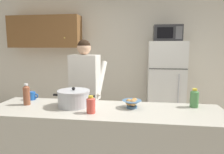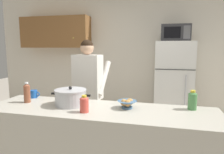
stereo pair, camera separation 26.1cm
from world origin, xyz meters
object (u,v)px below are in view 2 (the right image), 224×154
object	(u,v)px
bread_bowl	(127,104)
coffee_mug	(34,94)
bottle_near_edge	(27,93)
cooking_pot	(71,97)
bottle_mid_counter	(192,100)
refrigerator	(173,88)
person_near_pot	(88,83)
bottle_far_corner	(84,104)
microwave	(175,33)

from	to	relation	value
bread_bowl	coffee_mug	bearing A→B (deg)	172.06
coffee_mug	bottle_near_edge	distance (m)	0.23
cooking_pot	bread_bowl	world-z (taller)	cooking_pot
bottle_near_edge	bottle_mid_counter	world-z (taller)	bottle_near_edge
refrigerator	coffee_mug	size ratio (longest dim) A/B	12.52
person_near_pot	bread_bowl	xyz separation A→B (m)	(0.71, -0.77, -0.06)
refrigerator	bottle_far_corner	size ratio (longest dim) A/B	9.75
bread_bowl	refrigerator	bearing A→B (deg)	73.29
cooking_pot	bread_bowl	distance (m)	0.62
bottle_near_edge	bottle_mid_counter	distance (m)	1.79
refrigerator	bread_bowl	bearing A→B (deg)	-106.71
refrigerator	person_near_pot	world-z (taller)	person_near_pot
refrigerator	bottle_far_corner	xyz separation A→B (m)	(-0.91, -1.99, 0.18)
microwave	person_near_pot	bearing A→B (deg)	-141.85
bread_bowl	bottle_mid_counter	xyz separation A→B (m)	(0.64, 0.12, 0.05)
coffee_mug	bottle_near_edge	xyz separation A→B (m)	(0.06, -0.21, 0.07)
bread_bowl	microwave	bearing A→B (deg)	73.10
bottle_near_edge	bottle_mid_counter	bearing A→B (deg)	5.22
bottle_mid_counter	bottle_near_edge	bearing A→B (deg)	-174.78
person_near_pot	bottle_mid_counter	world-z (taller)	person_near_pot
cooking_pot	coffee_mug	world-z (taller)	cooking_pot
cooking_pot	bottle_mid_counter	distance (m)	1.27
microwave	person_near_pot	distance (m)	1.75
coffee_mug	bottle_far_corner	distance (m)	0.91
microwave	coffee_mug	distance (m)	2.48
bottle_mid_counter	bottle_far_corner	bearing A→B (deg)	-161.50
coffee_mug	bottle_far_corner	xyz separation A→B (m)	(0.82, -0.39, 0.03)
bottle_mid_counter	bottle_far_corner	xyz separation A→B (m)	(-1.02, -0.34, -0.01)
person_near_pot	coffee_mug	xyz separation A→B (m)	(-0.49, -0.60, -0.06)
refrigerator	person_near_pot	size ratio (longest dim) A/B	1.00
microwave	bread_bowl	world-z (taller)	microwave
person_near_pot	bottle_near_edge	distance (m)	0.92
bottle_near_edge	bottle_mid_counter	size ratio (longest dim) A/B	1.18
microwave	refrigerator	bearing A→B (deg)	90.07
microwave	coffee_mug	size ratio (longest dim) A/B	3.66
refrigerator	bottle_mid_counter	world-z (taller)	refrigerator
bottle_far_corner	refrigerator	bearing A→B (deg)	65.40
bottle_near_edge	bottle_mid_counter	xyz separation A→B (m)	(1.78, 0.16, -0.02)
bread_bowl	bottle_near_edge	bearing A→B (deg)	-177.91
cooking_pot	bread_bowl	size ratio (longest dim) A/B	2.24
refrigerator	bottle_near_edge	bearing A→B (deg)	-132.72
refrigerator	coffee_mug	bearing A→B (deg)	-137.22
cooking_pot	bottle_far_corner	xyz separation A→B (m)	(0.23, -0.20, -0.00)
refrigerator	bottle_mid_counter	bearing A→B (deg)	-86.10
coffee_mug	bottle_far_corner	bearing A→B (deg)	-25.36
coffee_mug	bottle_near_edge	size ratio (longest dim) A/B	0.56
microwave	cooking_pot	size ratio (longest dim) A/B	1.06
person_near_pot	bread_bowl	distance (m)	1.05
microwave	coffee_mug	xyz separation A→B (m)	(-1.73, -1.58, -0.81)
bottle_mid_counter	microwave	bearing A→B (deg)	93.95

